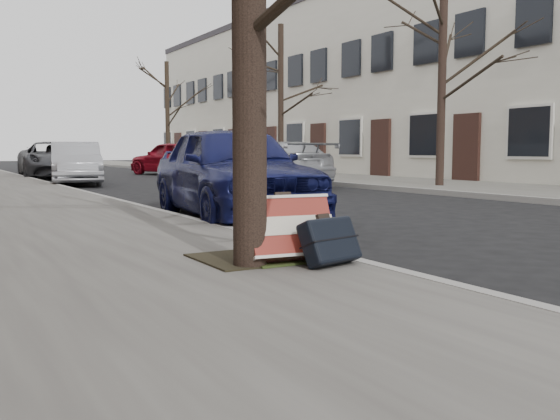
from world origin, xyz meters
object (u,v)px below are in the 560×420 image
suitcase_red (288,229)px  suitcase_navy (330,241)px  car_near_front (233,171)px  car_near_mid (76,163)px

suitcase_red → suitcase_navy: 0.36m
suitcase_navy → car_near_front: size_ratio=0.12×
car_near_mid → suitcase_red: bearing=-85.6°
suitcase_navy → car_near_front: (1.29, 4.44, 0.39)m
car_near_front → car_near_mid: bearing=97.6°
suitcase_navy → car_near_mid: 14.94m
car_near_front → car_near_mid: 10.45m
suitcase_red → car_near_front: size_ratio=0.17×
suitcase_red → suitcase_navy: suitcase_red is taller
suitcase_red → car_near_mid: car_near_mid is taller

